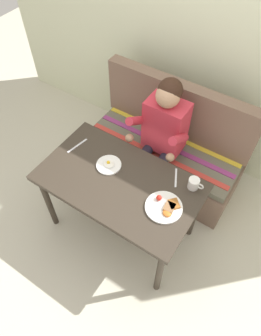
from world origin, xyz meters
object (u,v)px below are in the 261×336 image
Objects in this scene: couch at (165,151)px; plate_breakfast at (165,207)px; person at (161,132)px; plate_eggs at (109,165)px; coffee_mug at (194,183)px; table at (120,187)px; fork at (176,178)px; knife at (77,146)px.

couch is 5.53× the size of plate_breakfast.
person is 0.54m from plate_eggs.
plate_eggs is at bearing -164.62° from coffee_mug.
person reaches higher than table.
plate_breakfast reaches higher than fork.
coffee_mug is (0.48, 0.24, 0.13)m from table.
person is at bearing 88.54° from table.
couch is (0.00, 0.76, -0.32)m from table.
coffee_mug is 0.97m from knife.
couch reaches higher than coffee_mug.
couch is at bearing 77.99° from plate_eggs.
table is 6.25× the size of plate_eggs.
coffee_mug is (0.09, 0.26, 0.03)m from plate_breakfast.
table is at bearing -152.90° from coffee_mug.
person is 6.06× the size of knife.
coffee_mug reaches higher than fork.
plate_breakfast reaches higher than table.
couch is at bearing 90.00° from table.
plate_breakfast is 1.35× the size of plate_eggs.
couch is 0.45m from person.
person is (0.01, -0.17, 0.41)m from couch.
knife is (-0.48, -0.67, 0.40)m from couch.
couch is 7.49× the size of plate_eggs.
couch reaches higher than table.
couch reaches higher than plate_eggs.
table is 0.55m from coffee_mug.
plate_eggs is (-0.54, 0.09, -0.00)m from plate_breakfast.
coffee_mug is at bearing 15.38° from plate_eggs.
fork is (-0.14, 0.01, -0.04)m from coffee_mug.
person is 0.58m from coffee_mug.
table is 0.40m from plate_breakfast.
knife is (-0.48, 0.10, 0.08)m from table.
table is 7.06× the size of fork.
coffee_mug is at bearing -36.69° from person.
knife is at bearing 172.37° from plate_breakfast.
fork is 0.85× the size of knife.
coffee_mug is (0.48, -0.52, 0.45)m from couch.
fork is (0.34, -0.51, 0.40)m from couch.
table is 6.00× the size of knife.
person reaches higher than coffee_mug.
person is 0.47m from fork.
knife is (-0.95, -0.15, -0.04)m from coffee_mug.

